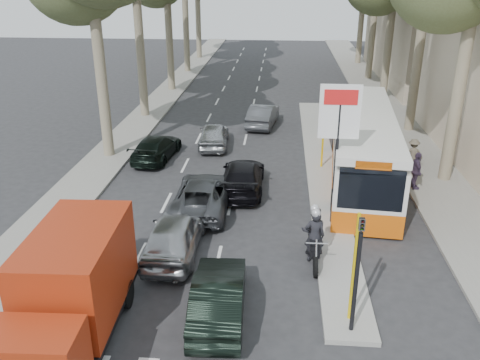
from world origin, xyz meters
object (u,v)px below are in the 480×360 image
object	(u,v)px
silver_hatchback	(175,234)
city_bus	(363,145)
red_truck	(72,290)
motorcycle	(314,235)
dark_hatchback	(219,296)

from	to	relation	value
silver_hatchback	city_bus	bearing A→B (deg)	-134.36
silver_hatchback	red_truck	distance (m)	5.08
motorcycle	silver_hatchback	bearing A→B (deg)	179.17
city_bus	red_truck	bearing A→B (deg)	-121.47
silver_hatchback	city_bus	world-z (taller)	city_bus
city_bus	motorcycle	world-z (taller)	city_bus
dark_hatchback	silver_hatchback	bearing A→B (deg)	-62.49
silver_hatchback	dark_hatchback	bearing A→B (deg)	120.37
silver_hatchback	motorcycle	size ratio (longest dim) A/B	1.82
red_truck	city_bus	bearing A→B (deg)	51.06
dark_hatchback	motorcycle	bearing A→B (deg)	-132.94
dark_hatchback	city_bus	bearing A→B (deg)	-119.35
silver_hatchback	city_bus	distance (m)	10.72
red_truck	motorcycle	world-z (taller)	red_truck
dark_hatchback	red_truck	size ratio (longest dim) A/B	0.73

